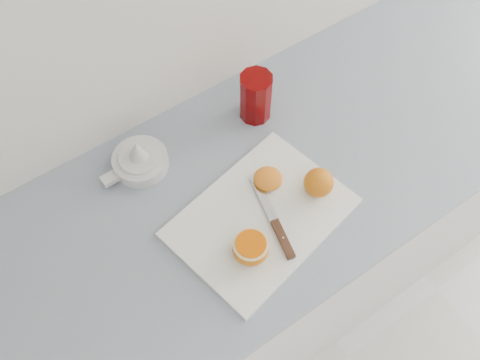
# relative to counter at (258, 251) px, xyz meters

# --- Properties ---
(counter) EXTENTS (2.34, 0.64, 0.89)m
(counter) POSITION_rel_counter_xyz_m (0.00, 0.00, 0.00)
(counter) COLOR white
(counter) RESTS_ON ground
(cutting_board) EXTENTS (0.44, 0.35, 0.01)m
(cutting_board) POSITION_rel_counter_xyz_m (-0.07, -0.09, 0.45)
(cutting_board) COLOR white
(cutting_board) RESTS_ON counter
(whole_orange) EXTENTS (0.07, 0.07, 0.07)m
(whole_orange) POSITION_rel_counter_xyz_m (0.07, -0.11, 0.49)
(whole_orange) COLOR orange
(whole_orange) RESTS_ON cutting_board
(half_orange) EXTENTS (0.08, 0.08, 0.05)m
(half_orange) POSITION_rel_counter_xyz_m (-0.14, -0.15, 0.48)
(half_orange) COLOR orange
(half_orange) RESTS_ON cutting_board
(squeezed_shell) EXTENTS (0.07, 0.07, 0.03)m
(squeezed_shell) POSITION_rel_counter_xyz_m (-0.01, -0.03, 0.47)
(squeezed_shell) COLOR orange
(squeezed_shell) RESTS_ON cutting_board
(paring_knife) EXTENTS (0.07, 0.22, 0.01)m
(paring_knife) POSITION_rel_counter_xyz_m (-0.07, -0.15, 0.46)
(paring_knife) COLOR #492A19
(paring_knife) RESTS_ON cutting_board
(citrus_juicer) EXTENTS (0.17, 0.13, 0.09)m
(citrus_juicer) POSITION_rel_counter_xyz_m (-0.23, 0.19, 0.47)
(citrus_juicer) COLOR white
(citrus_juicer) RESTS_ON counter
(red_tumbler) EXTENTS (0.08, 0.08, 0.13)m
(red_tumbler) POSITION_rel_counter_xyz_m (0.09, 0.16, 0.51)
(red_tumbler) COLOR #680000
(red_tumbler) RESTS_ON counter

